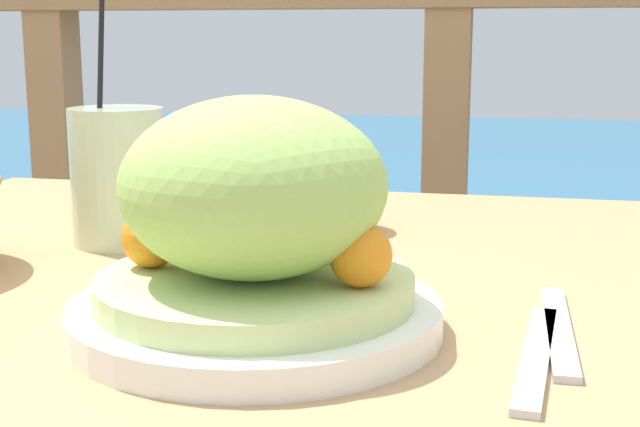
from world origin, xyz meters
TOP-DOWN VIEW (x-y plane):
  - patio_table at (0.00, 0.00)m, footprint 1.12×0.94m
  - railing_fence at (-0.00, 0.82)m, footprint 2.80×0.08m
  - sea_backdrop at (0.00, 3.32)m, footprint 12.00×4.00m
  - salad_plate at (-0.05, -0.07)m, footprint 0.25×0.25m
  - drink_glass at (-0.25, 0.14)m, footprint 0.09×0.09m
  - fork at (0.14, -0.03)m, footprint 0.02×0.18m
  - knife at (0.13, -0.09)m, footprint 0.03×0.18m
  - orange_near_glass at (-0.06, 0.24)m, footprint 0.08×0.08m

SIDE VIEW (x-z plane):
  - sea_backdrop at x=0.00m, z-range 0.00..0.36m
  - patio_table at x=0.00m, z-range 0.27..0.98m
  - railing_fence at x=0.00m, z-range 0.20..1.23m
  - fork at x=0.14m, z-range 0.71..0.72m
  - knife at x=0.13m, z-range 0.71..0.72m
  - orange_near_glass at x=-0.06m, z-range 0.71..0.79m
  - drink_glass at x=-0.25m, z-range 0.65..0.89m
  - salad_plate at x=-0.05m, z-range 0.70..0.86m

